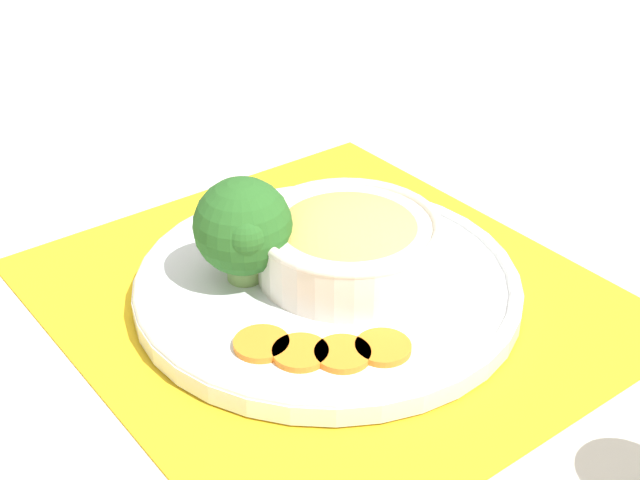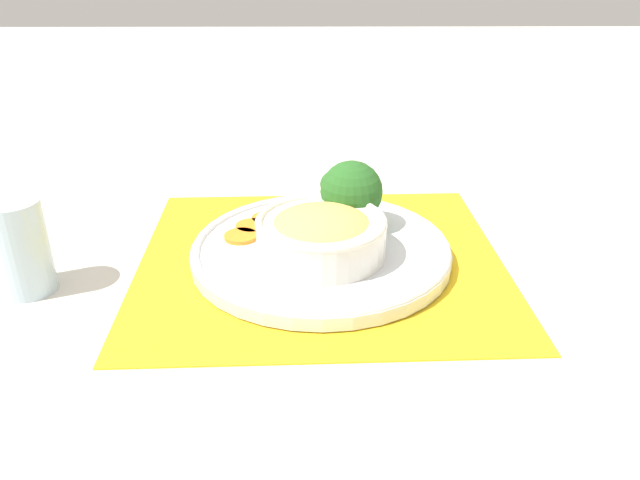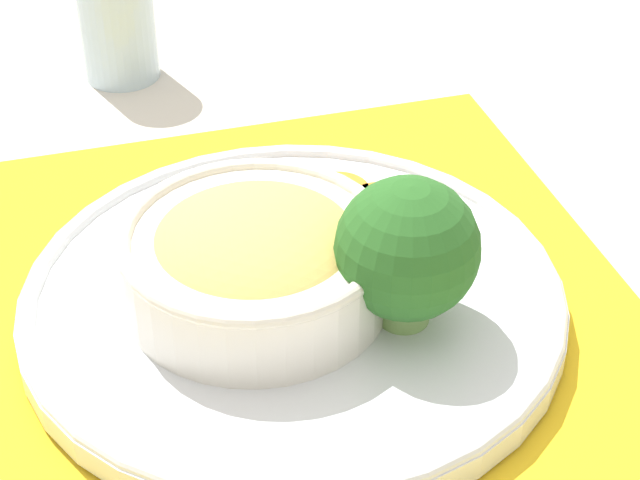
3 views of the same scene
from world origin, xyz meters
TOP-DOWN VIEW (x-y plane):
  - ground_plane at (0.00, 0.00)m, footprint 4.00×4.00m
  - placemat at (0.00, 0.00)m, footprint 0.46×0.42m
  - plate at (0.00, 0.00)m, footprint 0.32×0.32m
  - bowl at (0.00, -0.02)m, footprint 0.15×0.15m
  - broccoli_floret at (0.04, 0.06)m, footprint 0.08×0.08m
  - carrot_slice_near at (-0.05, 0.09)m, footprint 0.04×0.04m
  - carrot_slice_middle at (-0.07, 0.08)m, footprint 0.04×0.04m
  - carrot_slice_far at (-0.09, 0.05)m, footprint 0.04×0.04m
  - carrot_slice_extra at (-0.10, 0.02)m, footprint 0.04×0.04m

SIDE VIEW (x-z plane):
  - ground_plane at x=0.00m, z-range 0.00..0.00m
  - placemat at x=0.00m, z-range 0.00..0.00m
  - plate at x=0.00m, z-range 0.00..0.03m
  - carrot_slice_near at x=-0.05m, z-range 0.02..0.03m
  - carrot_slice_middle at x=-0.07m, z-range 0.02..0.03m
  - carrot_slice_far at x=-0.09m, z-range 0.02..0.03m
  - carrot_slice_extra at x=-0.10m, z-range 0.02..0.03m
  - bowl at x=0.00m, z-range 0.02..0.08m
  - broccoli_floret at x=0.04m, z-range 0.02..0.11m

